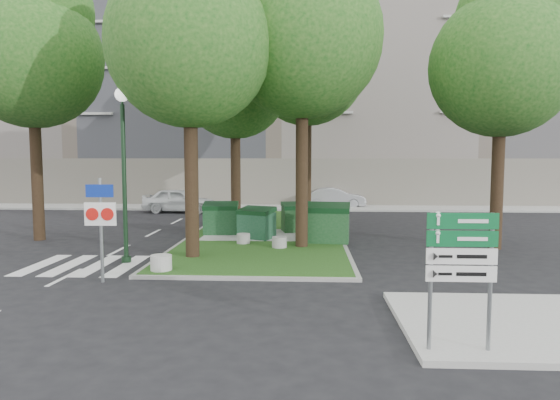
# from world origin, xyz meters

# --- Properties ---
(ground) EXTENTS (120.00, 120.00, 0.00)m
(ground) POSITION_xyz_m (0.00, 0.00, 0.00)
(ground) COLOR black
(ground) RESTS_ON ground
(median_island) EXTENTS (6.00, 16.00, 0.12)m
(median_island) POSITION_xyz_m (0.50, 8.00, 0.06)
(median_island) COLOR #1F4112
(median_island) RESTS_ON ground
(median_kerb) EXTENTS (6.30, 16.30, 0.10)m
(median_kerb) POSITION_xyz_m (0.50, 8.00, 0.05)
(median_kerb) COLOR gray
(median_kerb) RESTS_ON ground
(sidewalk_corner) EXTENTS (5.00, 4.00, 0.12)m
(sidewalk_corner) POSITION_xyz_m (6.50, -3.50, 0.06)
(sidewalk_corner) COLOR #999993
(sidewalk_corner) RESTS_ON ground
(building_sidewalk) EXTENTS (42.00, 3.00, 0.12)m
(building_sidewalk) POSITION_xyz_m (0.00, 18.50, 0.06)
(building_sidewalk) COLOR #999993
(building_sidewalk) RESTS_ON ground
(zebra_crossing) EXTENTS (5.00, 3.00, 0.01)m
(zebra_crossing) POSITION_xyz_m (-3.75, 1.50, 0.01)
(zebra_crossing) COLOR silver
(zebra_crossing) RESTS_ON ground
(apartment_building) EXTENTS (41.00, 12.00, 16.00)m
(apartment_building) POSITION_xyz_m (0.00, 26.00, 8.00)
(apartment_building) COLOR #C1A891
(apartment_building) RESTS_ON ground
(tree_median_near_left) EXTENTS (5.20, 5.20, 10.53)m
(tree_median_near_left) POSITION_xyz_m (-1.41, 2.56, 7.32)
(tree_median_near_left) COLOR black
(tree_median_near_left) RESTS_ON ground
(tree_median_near_right) EXTENTS (5.60, 5.60, 11.46)m
(tree_median_near_right) POSITION_xyz_m (2.09, 4.56, 7.99)
(tree_median_near_right) COLOR black
(tree_median_near_right) RESTS_ON ground
(tree_median_mid) EXTENTS (4.80, 4.80, 9.99)m
(tree_median_mid) POSITION_xyz_m (-0.91, 9.06, 6.98)
(tree_median_mid) COLOR black
(tree_median_mid) RESTS_ON ground
(tree_median_far) EXTENTS (5.80, 5.80, 11.93)m
(tree_median_far) POSITION_xyz_m (2.29, 12.06, 8.32)
(tree_median_far) COLOR black
(tree_median_far) RESTS_ON ground
(tree_street_left) EXTENTS (5.40, 5.40, 11.00)m
(tree_street_left) POSITION_xyz_m (-8.41, 6.06, 7.65)
(tree_street_left) COLOR black
(tree_street_left) RESTS_ON ground
(tree_street_right) EXTENTS (5.00, 5.00, 10.06)m
(tree_street_right) POSITION_xyz_m (9.09, 5.06, 6.98)
(tree_street_right) COLOR black
(tree_street_right) RESTS_ON ground
(dumpster_a) EXTENTS (1.51, 1.12, 1.33)m
(dumpster_a) POSITION_xyz_m (-1.38, 7.20, 0.76)
(dumpster_a) COLOR #0F3818
(dumpster_a) RESTS_ON median_island
(dumpster_b) EXTENTS (1.61, 1.41, 1.25)m
(dumpster_b) POSITION_xyz_m (0.22, 6.14, 0.72)
(dumpster_b) COLOR #113C23
(dumpster_b) RESTS_ON median_island
(dumpster_c) EXTENTS (1.54, 1.23, 1.26)m
(dumpster_c) POSITION_xyz_m (1.82, 8.01, 0.73)
(dumpster_c) COLOR #0F3312
(dumpster_c) RESTS_ON median_island
(dumpster_d) EXTENTS (1.70, 1.29, 1.48)m
(dumpster_d) POSITION_xyz_m (3.00, 5.48, 0.83)
(dumpster_d) COLOR #123B18
(dumpster_d) RESTS_ON median_island
(bollard_left) EXTENTS (0.60, 0.60, 0.43)m
(bollard_left) POSITION_xyz_m (-1.94, 0.50, 0.33)
(bollard_left) COLOR #AFAEA9
(bollard_left) RESTS_ON median_island
(bollard_right) EXTENTS (0.52, 0.52, 0.37)m
(bollard_right) POSITION_xyz_m (1.22, 4.21, 0.31)
(bollard_right) COLOR gray
(bollard_right) RESTS_ON median_island
(bollard_mid) EXTENTS (0.50, 0.50, 0.36)m
(bollard_mid) POSITION_xyz_m (-0.16, 5.00, 0.30)
(bollard_mid) COLOR gray
(bollard_mid) RESTS_ON median_island
(litter_bin) EXTENTS (0.45, 0.45, 0.79)m
(litter_bin) POSITION_xyz_m (3.09, 13.01, 0.52)
(litter_bin) COLOR #BF9416
(litter_bin) RESTS_ON median_island
(street_lamp) EXTENTS (0.43, 0.43, 5.44)m
(street_lamp) POSITION_xyz_m (-3.50, 2.00, 3.42)
(street_lamp) COLOR black
(street_lamp) RESTS_ON ground
(traffic_sign_pole) EXTENTS (0.83, 0.09, 2.77)m
(traffic_sign_pole) POSITION_xyz_m (-3.24, -0.47, 1.78)
(traffic_sign_pole) COLOR slate
(traffic_sign_pole) RESTS_ON ground
(directional_sign) EXTENTS (1.15, 0.07, 2.30)m
(directional_sign) POSITION_xyz_m (4.70, -5.00, 1.65)
(directional_sign) COLOR slate
(directional_sign) RESTS_ON sidewalk_corner
(car_white) EXTENTS (4.32, 1.87, 1.45)m
(car_white) POSITION_xyz_m (-5.41, 16.05, 0.73)
(car_white) COLOR white
(car_white) RESTS_ON ground
(car_silver) EXTENTS (3.96, 1.41, 1.30)m
(car_silver) POSITION_xyz_m (4.04, 19.28, 0.65)
(car_silver) COLOR #9B9DA3
(car_silver) RESTS_ON ground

